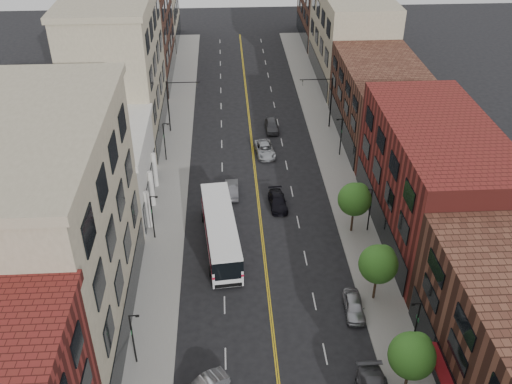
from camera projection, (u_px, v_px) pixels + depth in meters
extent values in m
cube|color=gray|center=(172.00, 181.00, 67.59)|extent=(4.00, 110.00, 0.15)
cube|color=gray|center=(339.00, 176.00, 68.58)|extent=(4.00, 110.00, 0.15)
cube|color=gray|center=(53.00, 236.00, 43.98)|extent=(10.00, 22.00, 18.00)
cube|color=silver|center=(102.00, 172.00, 61.76)|extent=(10.00, 14.00, 8.00)
cube|color=gray|center=(118.00, 70.00, 73.24)|extent=(10.00, 20.00, 18.00)
cube|color=#502B20|center=(137.00, 33.00, 90.78)|extent=(10.00, 20.00, 15.00)
cube|color=maroon|center=(433.00, 180.00, 56.48)|extent=(10.00, 22.00, 12.00)
cube|color=#502B20|center=(381.00, 102.00, 74.59)|extent=(10.00, 20.00, 10.00)
cube|color=gray|center=(351.00, 36.00, 91.05)|extent=(10.00, 22.00, 14.00)
cube|color=#502B20|center=(329.00, 11.00, 108.60)|extent=(10.00, 18.00, 11.00)
cylinder|color=black|center=(406.00, 380.00, 41.90)|extent=(0.22, 0.22, 2.50)
sphere|color=#275E1B|center=(412.00, 356.00, 40.45)|extent=(3.40, 3.40, 3.40)
sphere|color=#275E1B|center=(418.00, 346.00, 40.53)|extent=(2.04, 2.04, 2.04)
cylinder|color=black|center=(375.00, 287.00, 50.26)|extent=(0.22, 0.22, 2.50)
sphere|color=#275E1B|center=(378.00, 264.00, 48.81)|extent=(3.40, 3.40, 3.40)
sphere|color=#275E1B|center=(384.00, 256.00, 48.89)|extent=(2.04, 2.04, 2.04)
cylinder|color=black|center=(352.00, 221.00, 58.62)|extent=(0.22, 0.22, 2.50)
sphere|color=#275E1B|center=(355.00, 199.00, 57.18)|extent=(3.40, 3.40, 3.40)
sphere|color=#275E1B|center=(359.00, 193.00, 57.26)|extent=(2.04, 2.04, 2.04)
cylinder|color=black|center=(133.00, 339.00, 43.56)|extent=(0.14, 0.14, 5.00)
cylinder|color=black|center=(134.00, 316.00, 42.21)|extent=(0.70, 0.10, 0.10)
cube|color=black|center=(137.00, 316.00, 42.25)|extent=(0.28, 0.14, 0.14)
cube|color=#19592D|center=(132.00, 331.00, 43.07)|extent=(0.04, 0.55, 0.35)
cylinder|color=black|center=(153.00, 218.00, 56.94)|extent=(0.14, 0.14, 5.00)
cylinder|color=black|center=(154.00, 197.00, 55.59)|extent=(0.70, 0.10, 0.10)
cube|color=black|center=(156.00, 197.00, 55.63)|extent=(0.28, 0.14, 0.14)
cube|color=#19592D|center=(152.00, 210.00, 56.45)|extent=(0.04, 0.55, 0.35)
cylinder|color=black|center=(165.00, 142.00, 70.32)|extent=(0.14, 0.14, 5.00)
cylinder|color=black|center=(166.00, 124.00, 68.97)|extent=(0.70, 0.10, 0.10)
cube|color=black|center=(168.00, 124.00, 69.01)|extent=(0.28, 0.14, 0.14)
cube|color=#19592D|center=(164.00, 136.00, 69.82)|extent=(0.04, 0.55, 0.35)
cylinder|color=black|center=(416.00, 327.00, 44.64)|extent=(0.14, 0.14, 5.00)
cylinder|color=black|center=(416.00, 304.00, 43.26)|extent=(0.70, 0.10, 0.10)
cube|color=black|center=(413.00, 304.00, 43.27)|extent=(0.28, 0.14, 0.14)
cube|color=#19592D|center=(418.00, 319.00, 44.15)|extent=(0.04, 0.55, 0.35)
cylinder|color=black|center=(370.00, 210.00, 58.02)|extent=(0.14, 0.14, 5.00)
cylinder|color=black|center=(369.00, 190.00, 56.64)|extent=(0.70, 0.10, 0.10)
cube|color=black|center=(367.00, 190.00, 56.65)|extent=(0.28, 0.14, 0.14)
cube|color=#19592D|center=(371.00, 203.00, 57.53)|extent=(0.04, 0.55, 0.35)
cylinder|color=black|center=(341.00, 137.00, 71.40)|extent=(0.14, 0.14, 5.00)
cylinder|color=black|center=(340.00, 119.00, 70.01)|extent=(0.70, 0.10, 0.10)
cube|color=black|center=(338.00, 120.00, 70.03)|extent=(0.28, 0.14, 0.14)
cube|color=#19592D|center=(342.00, 131.00, 70.91)|extent=(0.04, 0.55, 0.35)
cylinder|color=black|center=(168.00, 107.00, 76.40)|extent=(0.18, 0.18, 7.20)
cylinder|color=black|center=(183.00, 82.00, 74.65)|extent=(4.40, 0.12, 0.12)
imported|color=black|center=(197.00, 85.00, 74.96)|extent=(0.15, 0.18, 0.90)
cylinder|color=black|center=(331.00, 103.00, 77.49)|extent=(0.18, 0.18, 7.20)
cylinder|color=black|center=(316.00, 79.00, 75.52)|extent=(4.40, 0.12, 0.12)
imported|color=black|center=(303.00, 83.00, 75.65)|extent=(0.15, 0.18, 0.90)
cube|color=white|center=(221.00, 231.00, 56.48)|extent=(4.07, 13.27, 3.16)
cube|color=black|center=(220.00, 225.00, 56.06)|extent=(4.12, 13.32, 1.14)
cube|color=red|center=(221.00, 234.00, 56.66)|extent=(4.12, 13.32, 0.24)
cube|color=black|center=(228.00, 272.00, 50.91)|extent=(2.39, 0.29, 1.74)
cylinder|color=black|center=(211.00, 271.00, 53.39)|extent=(0.40, 1.07, 1.04)
cylinder|color=black|center=(241.00, 268.00, 53.76)|extent=(0.40, 1.07, 1.04)
cylinder|color=black|center=(203.00, 217.00, 60.59)|extent=(0.40, 1.07, 1.04)
cylinder|color=black|center=(230.00, 215.00, 60.96)|extent=(0.40, 1.07, 1.04)
imported|color=#AAACB2|center=(354.00, 306.00, 49.27)|extent=(1.85, 4.17, 1.39)
imported|color=#515257|center=(232.00, 189.00, 64.94)|extent=(1.52, 4.30, 1.41)
imported|color=black|center=(278.00, 201.00, 62.94)|extent=(2.09, 4.56, 1.29)
imported|color=#AAACB1|center=(265.00, 150.00, 72.77)|extent=(2.80, 5.19, 1.38)
imported|color=#46464B|center=(272.00, 125.00, 78.42)|extent=(1.83, 4.45, 1.51)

